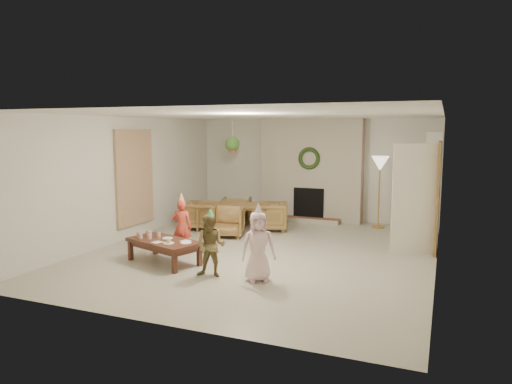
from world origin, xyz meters
The scene contains 56 objects.
floor centered at (0.00, 0.00, 0.00)m, with size 7.00×7.00×0.00m, color #B7B29E.
ceiling centered at (0.00, 0.00, 2.50)m, with size 7.00×7.00×0.00m, color white.
wall_back centered at (0.00, 3.50, 1.25)m, with size 7.00×7.00×0.00m, color silver.
wall_front centered at (0.00, -3.50, 1.25)m, with size 7.00×7.00×0.00m, color silver.
wall_left centered at (-3.00, 0.00, 1.25)m, with size 7.00×7.00×0.00m, color silver.
wall_right centered at (3.00, 0.00, 1.25)m, with size 7.00×7.00×0.00m, color silver.
fireplace_mass centered at (0.00, 3.30, 1.25)m, with size 2.50×0.40×2.50m, color #521D15.
fireplace_hearth centered at (0.00, 2.95, 0.06)m, with size 1.60×0.30×0.12m, color maroon.
fireplace_firebox centered at (0.00, 3.12, 0.45)m, with size 0.75×0.12×0.75m, color black.
fireplace_wreath centered at (0.00, 3.07, 1.55)m, with size 0.54×0.54×0.10m, color #1D3614.
floor_lamp_base centered at (1.69, 3.00, 0.02)m, with size 0.31×0.31×0.03m, color gold.
floor_lamp_post centered at (1.69, 3.00, 0.77)m, with size 0.03×0.03×1.48m, color gold.
floor_lamp_shade centered at (1.69, 3.00, 1.48)m, with size 0.39×0.39×0.33m, color beige.
bookshelf_carcass centered at (2.84, 2.30, 1.10)m, with size 0.30×1.00×2.20m, color white.
bookshelf_shelf_a centered at (2.82, 2.30, 0.45)m, with size 0.30×0.92×0.03m, color white.
bookshelf_shelf_b centered at (2.82, 2.30, 0.85)m, with size 0.30×0.92×0.03m, color white.
bookshelf_shelf_c centered at (2.82, 2.30, 1.25)m, with size 0.30×0.92×0.03m, color white.
bookshelf_shelf_d centered at (2.82, 2.30, 1.65)m, with size 0.30×0.92×0.03m, color white.
books_row_lower centered at (2.80, 2.15, 0.59)m, with size 0.20×0.40×0.24m, color #B6212A.
books_row_mid centered at (2.80, 2.35, 0.99)m, with size 0.20×0.44×0.24m, color #286095.
books_row_upper centered at (2.80, 2.20, 1.38)m, with size 0.20×0.36×0.22m, color olive.
door_frame centered at (2.96, 1.20, 1.02)m, with size 0.05×0.86×2.04m, color olive.
door_leaf centered at (2.58, 0.82, 1.00)m, with size 0.05×0.80×2.00m, color beige.
curtain_panel centered at (-2.96, 0.20, 1.25)m, with size 0.06×1.20×2.00m, color #CDB691.
dining_table centered at (-1.35, 1.56, 0.28)m, with size 1.61×0.90×0.57m, color olive.
dining_chair_near centered at (-1.15, 0.88, 0.31)m, with size 0.67×0.69×0.63m, color olive.
dining_chair_far centered at (-1.55, 2.24, 0.31)m, with size 0.67×0.69×0.63m, color olive.
dining_chair_left centered at (-2.03, 1.36, 0.31)m, with size 0.67×0.69×0.63m, color olive.
dining_chair_right centered at (-0.50, 1.82, 0.31)m, with size 0.67×0.69×0.63m, color olive.
hanging_plant_cord centered at (-1.30, 1.50, 2.15)m, with size 0.01×0.01×0.70m, color tan.
hanging_plant_pot centered at (-1.30, 1.50, 1.80)m, with size 0.16×0.16×0.12m, color brown.
hanging_plant_foliage centered at (-1.30, 1.50, 1.92)m, with size 0.32×0.32×0.32m, color #284B19.
coffee_table_top centered at (-1.28, -1.32, 0.37)m, with size 1.29×0.65×0.06m, color #4D2719.
coffee_table_apron centered at (-1.28, -1.32, 0.30)m, with size 1.19×0.55×0.08m, color #4D2719.
coffee_leg_fl centered at (-1.92, -1.38, 0.17)m, with size 0.07×0.07×0.34m, color #4D2719.
coffee_leg_fr centered at (-0.81, -1.75, 0.17)m, with size 0.07×0.07×0.34m, color #4D2719.
coffee_leg_bl centered at (-1.76, -0.88, 0.17)m, with size 0.07×0.07×0.34m, color #4D2719.
coffee_leg_br centered at (-0.64, -1.25, 0.17)m, with size 0.07×0.07×0.34m, color #4D2719.
cup_a centered at (-1.80, -1.30, 0.44)m, with size 0.07×0.07×0.09m, color silver.
cup_b centered at (-1.74, -1.11, 0.44)m, with size 0.07×0.07×0.09m, color silver.
cup_c centered at (-1.71, -1.38, 0.44)m, with size 0.07×0.07×0.09m, color silver.
cup_d centered at (-1.64, -1.20, 0.44)m, with size 0.07×0.07×0.09m, color silver.
cup_e centered at (-1.55, -1.35, 0.44)m, with size 0.07×0.07×0.09m, color silver.
cup_f centered at (-1.48, -1.16, 0.44)m, with size 0.07×0.07×0.09m, color silver.
plate_a centered at (-1.29, -1.19, 0.40)m, with size 0.18×0.18×0.01m, color white.
plate_b centered at (-1.08, -1.49, 0.40)m, with size 0.18×0.18×0.01m, color white.
plate_c centered at (-0.83, -1.36, 0.40)m, with size 0.18×0.18×0.01m, color white.
food_scoop centered at (-1.08, -1.49, 0.44)m, with size 0.07×0.07×0.07m, color tan.
napkin_left centered at (-1.29, -1.50, 0.40)m, with size 0.15×0.15×0.01m, color #FFBBD1.
napkin_right centered at (-0.90, -1.26, 0.40)m, with size 0.15×0.15×0.01m, color #FFBBD1.
child_red centered at (-1.32, -0.67, 0.50)m, with size 0.36×0.24×0.99m, color red.
party_hat_red centered at (-1.32, -0.67, 1.03)m, with size 0.14×0.14×0.19m, color #F1DC50.
child_plaid centered at (-0.21, -1.68, 0.48)m, with size 0.47×0.37×0.97m, color #974A29.
party_hat_plaid centered at (-0.21, -1.68, 1.00)m, with size 0.11×0.11×0.16m, color #52C06C.
child_pink centered at (0.55, -1.60, 0.53)m, with size 0.51×0.33×1.05m, color #F7C6CA.
party_hat_pink centered at (0.55, -1.60, 1.09)m, with size 0.14×0.14×0.19m, color silver.
Camera 1 is at (3.06, -7.91, 2.26)m, focal length 32.99 mm.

